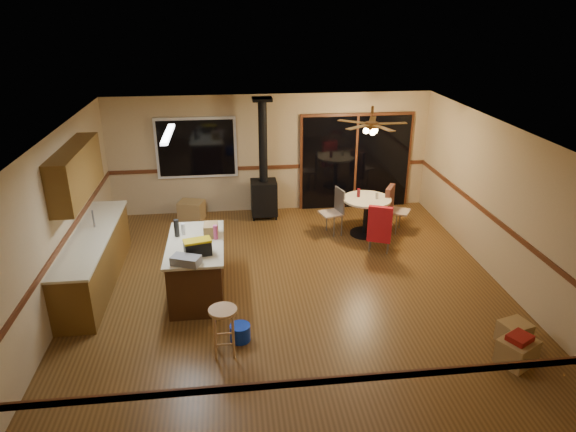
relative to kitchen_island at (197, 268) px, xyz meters
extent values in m
plane|color=brown|center=(1.50, 0.00, -0.45)|extent=(7.00, 7.00, 0.00)
plane|color=silver|center=(1.50, 0.00, 2.15)|extent=(7.00, 7.00, 0.00)
plane|color=tan|center=(1.50, 3.50, 0.85)|extent=(7.00, 0.00, 7.00)
plane|color=tan|center=(1.50, -3.50, 0.85)|extent=(7.00, 0.00, 7.00)
plane|color=tan|center=(-2.00, 0.00, 0.85)|extent=(0.00, 7.00, 7.00)
plane|color=tan|center=(5.00, 0.00, 0.85)|extent=(0.00, 7.00, 7.00)
cube|color=black|center=(-0.10, 3.45, 1.05)|extent=(1.72, 0.10, 1.32)
cube|color=black|center=(3.40, 3.45, 0.60)|extent=(2.52, 0.10, 2.10)
cube|color=brown|center=(-1.70, 0.50, -0.02)|extent=(0.60, 3.00, 0.86)
cube|color=beige|center=(-1.70, 0.50, 0.43)|extent=(0.64, 3.04, 0.04)
cube|color=brown|center=(-1.83, 0.70, 1.45)|extent=(0.35, 2.00, 0.80)
cube|color=#3F230F|center=(0.00, 0.00, -0.02)|extent=(0.80, 1.60, 0.86)
cube|color=beige|center=(0.00, 0.00, 0.43)|extent=(0.88, 1.68, 0.04)
cube|color=black|center=(1.30, 3.05, 0.00)|extent=(0.55, 0.50, 0.75)
cylinder|color=black|center=(1.30, 3.05, 1.26)|extent=(0.18, 0.18, 1.77)
cylinder|color=brown|center=(3.27, 1.90, 1.80)|extent=(0.24, 0.24, 0.10)
cylinder|color=brown|center=(3.27, 1.90, 2.07)|extent=(0.05, 0.05, 0.16)
sphere|color=#FFD88C|center=(3.27, 1.90, 1.68)|extent=(0.16, 0.16, 0.16)
cube|color=white|center=(-0.30, 0.30, 2.11)|extent=(0.10, 1.20, 0.04)
cube|color=slate|center=(-0.09, -0.72, 0.51)|extent=(0.46, 0.37, 0.13)
cube|color=black|center=(0.07, -0.44, 0.55)|extent=(0.43, 0.29, 0.22)
cube|color=gold|center=(0.07, -0.44, 0.68)|extent=(0.44, 0.30, 0.03)
cube|color=olive|center=(0.25, 0.23, 0.55)|extent=(0.23, 0.31, 0.20)
cylinder|color=black|center=(-0.30, 0.27, 0.59)|extent=(0.09, 0.09, 0.29)
cylinder|color=#D84C8C|center=(0.32, 0.09, 0.56)|extent=(0.07, 0.07, 0.23)
cylinder|color=white|center=(-0.20, 0.34, 0.54)|extent=(0.07, 0.07, 0.18)
cylinder|color=tan|center=(0.42, -1.62, -0.11)|extent=(0.46, 0.46, 0.69)
cylinder|color=#0D30C3|center=(0.63, -1.36, -0.33)|extent=(0.30, 0.30, 0.24)
cylinder|color=black|center=(3.27, 1.90, -0.43)|extent=(0.60, 0.60, 0.04)
cylinder|color=black|center=(3.27, 1.90, -0.06)|extent=(0.10, 0.10, 0.70)
cylinder|color=beige|center=(3.27, 1.90, 0.31)|extent=(0.96, 0.96, 0.04)
cylinder|color=#590C14|center=(3.12, 2.00, 0.41)|extent=(0.08, 0.08, 0.17)
cylinder|color=beige|center=(3.45, 1.85, 0.39)|extent=(0.06, 0.06, 0.13)
cube|color=tan|center=(2.57, 2.00, 0.00)|extent=(0.49, 0.49, 0.03)
cube|color=slate|center=(2.75, 2.05, 0.25)|extent=(0.13, 0.39, 0.50)
cube|color=tan|center=(3.37, 1.20, 0.00)|extent=(0.53, 0.53, 0.03)
cube|color=slate|center=(3.29, 1.03, 0.25)|extent=(0.38, 0.19, 0.50)
cube|color=#B5141A|center=(3.28, 1.01, 0.15)|extent=(0.44, 0.27, 0.70)
cube|color=tan|center=(3.97, 1.95, 0.00)|extent=(0.55, 0.55, 0.03)
cube|color=slate|center=(3.80, 2.05, 0.25)|extent=(0.23, 0.36, 0.50)
cube|color=#4C261C|center=(3.79, 2.06, 0.15)|extent=(0.31, 0.43, 0.70)
cube|color=olive|center=(-0.27, 3.10, -0.25)|extent=(0.61, 0.54, 0.41)
cube|color=olive|center=(4.20, -2.28, -0.28)|extent=(0.58, 0.55, 0.34)
cube|color=olive|center=(4.40, -1.86, -0.30)|extent=(0.46, 0.42, 0.31)
cube|color=maroon|center=(4.20, -2.28, -0.07)|extent=(0.37, 0.35, 0.08)
camera|label=1|loc=(0.59, -7.36, 3.92)|focal=32.00mm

